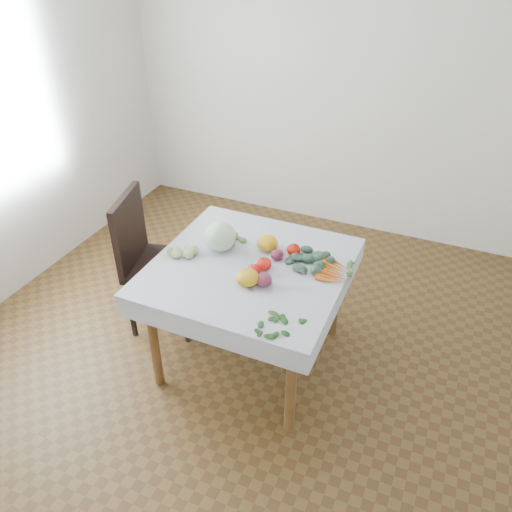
% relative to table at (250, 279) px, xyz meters
% --- Properties ---
extents(ground, '(4.00, 4.00, 0.00)m').
position_rel_table_xyz_m(ground, '(0.00, 0.00, -0.65)').
color(ground, brown).
extents(back_wall, '(4.00, 0.04, 2.70)m').
position_rel_table_xyz_m(back_wall, '(0.00, 2.00, 0.70)').
color(back_wall, silver).
rests_on(back_wall, ground).
extents(table, '(1.00, 1.00, 0.75)m').
position_rel_table_xyz_m(table, '(0.00, 0.00, 0.00)').
color(table, brown).
rests_on(table, ground).
extents(tablecloth, '(1.12, 1.12, 0.01)m').
position_rel_table_xyz_m(tablecloth, '(0.00, 0.00, 0.10)').
color(tablecloth, white).
rests_on(tablecloth, table).
extents(chair, '(0.55, 0.55, 1.01)m').
position_rel_table_xyz_m(chair, '(-0.79, 0.08, -0.08)').
color(chair, black).
rests_on(chair, ground).
extents(cabbage, '(0.25, 0.25, 0.18)m').
position_rel_table_xyz_m(cabbage, '(-0.24, 0.09, 0.19)').
color(cabbage, silver).
rests_on(cabbage, tablecloth).
extents(tomato_a, '(0.10, 0.10, 0.08)m').
position_rel_table_xyz_m(tomato_a, '(0.09, -0.01, 0.14)').
color(tomato_a, red).
rests_on(tomato_a, tablecloth).
extents(tomato_b, '(0.10, 0.10, 0.07)m').
position_rel_table_xyz_m(tomato_b, '(0.20, 0.21, 0.14)').
color(tomato_b, red).
rests_on(tomato_b, tablecloth).
extents(tomato_c, '(0.08, 0.08, 0.07)m').
position_rel_table_xyz_m(tomato_c, '(0.06, -0.08, 0.14)').
color(tomato_c, red).
rests_on(tomato_c, tablecloth).
extents(tomato_d, '(0.10, 0.10, 0.07)m').
position_rel_table_xyz_m(tomato_d, '(0.08, -0.19, 0.14)').
color(tomato_d, red).
rests_on(tomato_d, tablecloth).
extents(heirloom_back, '(0.17, 0.17, 0.09)m').
position_rel_table_xyz_m(heirloom_back, '(0.03, 0.20, 0.15)').
color(heirloom_back, gold).
rests_on(heirloom_back, tablecloth).
extents(heirloom_front, '(0.14, 0.14, 0.09)m').
position_rel_table_xyz_m(heirloom_front, '(0.07, -0.18, 0.15)').
color(heirloom_front, gold).
rests_on(heirloom_front, tablecloth).
extents(onion_a, '(0.09, 0.09, 0.07)m').
position_rel_table_xyz_m(onion_a, '(0.13, 0.12, 0.14)').
color(onion_a, '#611B3C').
rests_on(onion_a, tablecloth).
extents(onion_b, '(0.10, 0.10, 0.08)m').
position_rel_table_xyz_m(onion_b, '(0.15, -0.15, 0.14)').
color(onion_b, '#611B3C').
rests_on(onion_b, tablecloth).
extents(tomatillo_cluster, '(0.15, 0.13, 0.05)m').
position_rel_table_xyz_m(tomatillo_cluster, '(-0.42, -0.05, 0.13)').
color(tomatillo_cluster, '#ABBA6B').
rests_on(tomatillo_cluster, tablecloth).
extents(carrot_bunch, '(0.17, 0.26, 0.03)m').
position_rel_table_xyz_m(carrot_bunch, '(0.48, 0.12, 0.12)').
color(carrot_bunch, '#F15A1A').
rests_on(carrot_bunch, tablecloth).
extents(kale_bunch, '(0.29, 0.26, 0.04)m').
position_rel_table_xyz_m(kale_bunch, '(0.31, 0.15, 0.12)').
color(kale_bunch, '#33543F').
rests_on(kale_bunch, tablecloth).
extents(basil_bunch, '(0.25, 0.17, 0.01)m').
position_rel_table_xyz_m(basil_bunch, '(0.37, -0.44, 0.11)').
color(basil_bunch, '#1A4917').
rests_on(basil_bunch, tablecloth).
extents(dill_bunch, '(0.20, 0.16, 0.02)m').
position_rel_table_xyz_m(dill_bunch, '(-0.21, 0.20, 0.11)').
color(dill_bunch, '#5D863D').
rests_on(dill_bunch, tablecloth).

